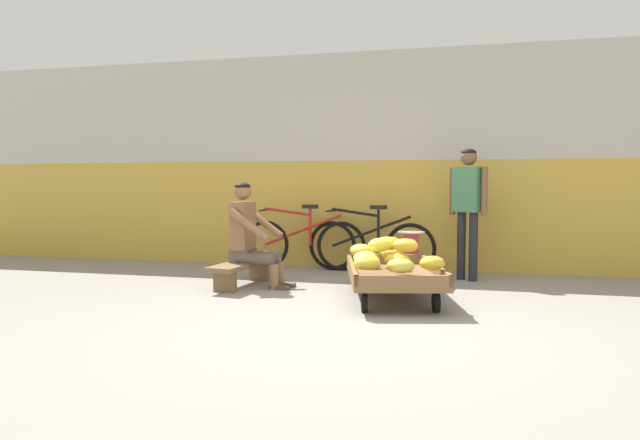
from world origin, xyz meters
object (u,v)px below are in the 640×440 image
object	(u,v)px
plastic_crate	(411,270)
bicycle_far_left	(370,245)
bicycle_near_left	(302,243)
banana_cart	(393,276)
vendor_seated	(250,235)
customer_adult	(468,199)
weighing_scale	(411,244)
low_bench	(243,268)

from	to	relation	value
plastic_crate	bicycle_far_left	bearing A→B (deg)	128.60
bicycle_near_left	bicycle_far_left	world-z (taller)	same
bicycle_far_left	plastic_crate	bearing A→B (deg)	-51.40
banana_cart	vendor_seated	xyz separation A→B (m)	(-1.61, 0.39, 0.33)
plastic_crate	customer_adult	world-z (taller)	customer_adult
weighing_scale	bicycle_near_left	world-z (taller)	bicycle_near_left
banana_cart	low_bench	distance (m)	1.74
low_bench	weighing_scale	distance (m)	1.90
bicycle_far_left	customer_adult	xyz separation A→B (m)	(1.19, -0.33, 0.60)
banana_cart	bicycle_near_left	size ratio (longest dim) A/B	0.96
plastic_crate	weighing_scale	xyz separation A→B (m)	(0.00, -0.00, 0.30)
vendor_seated	plastic_crate	distance (m)	1.85
banana_cart	plastic_crate	distance (m)	0.98
low_bench	vendor_seated	xyz separation A→B (m)	(0.09, -0.00, 0.37)
vendor_seated	weighing_scale	bearing A→B (deg)	19.02
low_bench	weighing_scale	world-z (taller)	weighing_scale
low_bench	weighing_scale	bearing A→B (deg)	18.01
banana_cart	vendor_seated	size ratio (longest dim) A/B	1.40
bicycle_far_left	weighing_scale	bearing A→B (deg)	-51.45
banana_cart	bicycle_far_left	xyz separation A→B (m)	(-0.48, 1.69, 0.11)
customer_adult	vendor_seated	bearing A→B (deg)	-157.11
vendor_seated	weighing_scale	size ratio (longest dim) A/B	3.80
bicycle_far_left	customer_adult	bearing A→B (deg)	-15.52
bicycle_near_left	banana_cart	bearing A→B (deg)	-50.85
low_bench	bicycle_near_left	xyz separation A→B (m)	(0.32, 1.31, 0.15)
banana_cart	bicycle_near_left	bearing A→B (deg)	129.15
banana_cart	plastic_crate	bearing A→B (deg)	84.62
customer_adult	low_bench	bearing A→B (deg)	-157.97
bicycle_near_left	bicycle_far_left	xyz separation A→B (m)	(0.90, -0.00, 0.00)
banana_cart	bicycle_near_left	world-z (taller)	bicycle_near_left
banana_cart	plastic_crate	xyz separation A→B (m)	(0.09, 0.97, -0.09)
vendor_seated	bicycle_near_left	size ratio (longest dim) A/B	0.69
vendor_seated	bicycle_far_left	world-z (taller)	vendor_seated
weighing_scale	bicycle_near_left	size ratio (longest dim) A/B	0.18
bicycle_far_left	vendor_seated	bearing A→B (deg)	-130.71
weighing_scale	low_bench	bearing A→B (deg)	-161.99
weighing_scale	bicycle_far_left	world-z (taller)	bicycle_far_left
low_bench	bicycle_near_left	bearing A→B (deg)	76.41
bicycle_far_left	banana_cart	bearing A→B (deg)	-74.05
banana_cart	low_bench	world-z (taller)	banana_cart
banana_cart	weighing_scale	bearing A→B (deg)	84.61
low_bench	vendor_seated	world-z (taller)	vendor_seated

